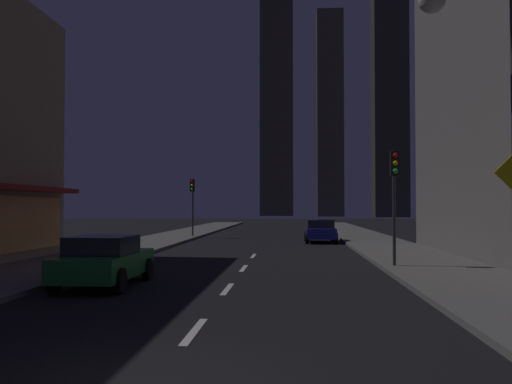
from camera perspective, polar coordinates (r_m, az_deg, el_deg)
name	(u,v)px	position (r m, az deg, el deg)	size (l,w,h in m)	color
ground_plane	(266,240)	(39.04, 1.07, -4.95)	(78.00, 136.00, 0.10)	black
sidewalk_right	(368,239)	(39.34, 11.34, -4.71)	(4.00, 76.00, 0.15)	#605E59
sidewalk_left	(168,238)	(39.97, -9.04, -4.67)	(4.00, 76.00, 0.15)	#605E59
lane_marking_center	(227,289)	(15.60, -2.95, -9.90)	(0.16, 23.00, 0.01)	silver
skyscraper_distant_tall	(277,108)	(144.47, 2.13, 8.59)	(8.34, 7.03, 55.34)	#434032
skyscraper_distant_mid	(330,114)	(136.86, 7.53, 7.87)	(6.25, 7.91, 49.19)	#4F4B3B
skyscraper_distant_short	(390,51)	(132.17, 13.51, 13.82)	(7.55, 6.11, 74.33)	#3B382C
skyscraper_distant_slender	(385,109)	(151.73, 13.02, 8.30)	(5.43, 8.29, 56.17)	#413E31
car_parked_near	(104,260)	(16.67, -15.28, -6.77)	(1.98, 4.24, 1.45)	#1E722D
car_parked_far	(320,231)	(35.90, 6.61, -3.97)	(1.98, 4.24, 1.45)	navy
fire_hydrant_far_left	(125,246)	(26.49, -13.23, -5.44)	(0.42, 0.30, 0.65)	#B2B2B2
traffic_light_near_right	(395,182)	(20.79, 13.99, 1.04)	(0.32, 0.48, 4.20)	#2D2D2D
traffic_light_far_left	(192,194)	(41.09, -6.52, -0.24)	(0.32, 0.48, 4.20)	#2D2D2D
street_lamp_right	(472,67)	(12.16, 21.27, 11.83)	(1.96, 0.56, 6.58)	#38383D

